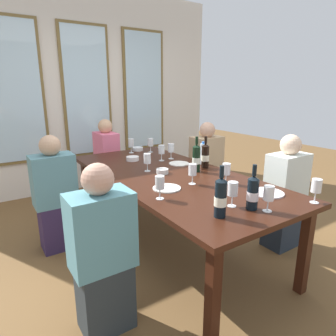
{
  "coord_description": "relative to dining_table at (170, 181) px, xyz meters",
  "views": [
    {
      "loc": [
        -1.47,
        -2.19,
        1.53
      ],
      "look_at": [
        0.0,
        0.04,
        0.79
      ],
      "focal_mm": 31.68,
      "sensor_mm": 36.0,
      "label": 1
    }
  ],
  "objects": [
    {
      "name": "wine_glass_3",
      "position": [
        -0.08,
        -0.87,
        0.18
      ],
      "size": [
        0.07,
        0.07,
        0.17
      ],
      "color": "white",
      "rests_on": "dining_table"
    },
    {
      "name": "dining_table",
      "position": [
        0.0,
        0.0,
        0.0
      ],
      "size": [
        1.1,
        2.43,
        0.74
      ],
      "color": "#35170D",
      "rests_on": "ground"
    },
    {
      "name": "back_wall_with_windows",
      "position": [
        0.0,
        2.24,
        0.77
      ],
      "size": [
        4.3,
        0.1,
        2.9
      ],
      "color": "silver",
      "rests_on": "ground"
    },
    {
      "name": "wine_glass_6",
      "position": [
        -0.13,
        0.2,
        0.18
      ],
      "size": [
        0.07,
        0.07,
        0.17
      ],
      "color": "white",
      "rests_on": "dining_table"
    },
    {
      "name": "white_plate_1",
      "position": [
        0.28,
        0.26,
        0.07
      ],
      "size": [
        0.21,
        0.21,
        0.01
      ],
      "primitive_type": "cylinder",
      "color": "white",
      "rests_on": "dining_table"
    },
    {
      "name": "wine_glass_9",
      "position": [
        0.33,
        0.03,
        0.18
      ],
      "size": [
        0.07,
        0.07,
        0.17
      ],
      "color": "white",
      "rests_on": "dining_table"
    },
    {
      "name": "wine_glass_8",
      "position": [
        0.24,
        -0.48,
        0.18
      ],
      "size": [
        0.07,
        0.07,
        0.17
      ],
      "color": "white",
      "rests_on": "dining_table"
    },
    {
      "name": "wine_glass_2",
      "position": [
        0.45,
        -1.14,
        0.18
      ],
      "size": [
        0.07,
        0.07,
        0.17
      ],
      "color": "white",
      "rests_on": "dining_table"
    },
    {
      "name": "wine_bottle_2",
      "position": [
        0.42,
        0.01,
        0.18
      ],
      "size": [
        0.08,
        0.08,
        0.32
      ],
      "color": "black",
      "rests_on": "dining_table"
    },
    {
      "name": "tasting_bowl_2",
      "position": [
        -0.05,
        0.06,
        0.08
      ],
      "size": [
        0.11,
        0.11,
        0.04
      ],
      "primitive_type": "cylinder",
      "color": "silver",
      "rests_on": "dining_table"
    },
    {
      "name": "seated_person_4",
      "position": [
        0.0,
        1.56,
        -0.15
      ],
      "size": [
        0.24,
        0.38,
        1.11
      ],
      "color": "#273640",
      "rests_on": "ground"
    },
    {
      "name": "wine_bottle_0",
      "position": [
        0.26,
        -0.06,
        0.19
      ],
      "size": [
        0.08,
        0.08,
        0.34
      ],
      "color": "black",
      "rests_on": "dining_table"
    },
    {
      "name": "white_plate_0",
      "position": [
        0.33,
        -0.83,
        0.07
      ],
      "size": [
        0.25,
        0.25,
        0.01
      ],
      "primitive_type": "cylinder",
      "color": "white",
      "rests_on": "dining_table"
    },
    {
      "name": "wine_glass_10",
      "position": [
        0.34,
        0.5,
        0.18
      ],
      "size": [
        0.07,
        0.07,
        0.17
      ],
      "color": "white",
      "rests_on": "dining_table"
    },
    {
      "name": "wine_glass_1",
      "position": [
        0.11,
        1.03,
        0.18
      ],
      "size": [
        0.07,
        0.07,
        0.17
      ],
      "color": "white",
      "rests_on": "dining_table"
    },
    {
      "name": "seated_person_1",
      "position": [
        0.92,
        0.56,
        -0.15
      ],
      "size": [
        0.38,
        0.24,
        1.11
      ],
      "color": "#31343E",
      "rests_on": "ground"
    },
    {
      "name": "wine_glass_5",
      "position": [
        0.33,
        0.93,
        0.18
      ],
      "size": [
        0.07,
        0.07,
        0.17
      ],
      "color": "white",
      "rests_on": "dining_table"
    },
    {
      "name": "ground_plane",
      "position": [
        0.0,
        0.0,
        -0.68
      ],
      "size": [
        12.0,
        12.0,
        0.0
      ],
      "primitive_type": "plane",
      "color": "brown"
    },
    {
      "name": "wine_glass_4",
      "position": [
        -0.01,
        -0.34,
        0.18
      ],
      "size": [
        0.07,
        0.07,
        0.17
      ],
      "color": "white",
      "rests_on": "dining_table"
    },
    {
      "name": "seated_person_0",
      "position": [
        -0.92,
        0.57,
        -0.15
      ],
      "size": [
        0.38,
        0.24,
        1.11
      ],
      "color": "#302244",
      "rests_on": "ground"
    },
    {
      "name": "tasting_bowl_0",
      "position": [
        0.24,
        1.1,
        0.08
      ],
      "size": [
        0.13,
        0.13,
        0.04
      ],
      "primitive_type": "cylinder",
      "color": "white",
      "rests_on": "dining_table"
    },
    {
      "name": "seated_person_2",
      "position": [
        -0.92,
        -0.62,
        -0.15
      ],
      "size": [
        0.38,
        0.24,
        1.11
      ],
      "color": "#282F33",
      "rests_on": "ground"
    },
    {
      "name": "wine_bottle_1",
      "position": [
        -0.26,
        -0.94,
        0.19
      ],
      "size": [
        0.08,
        0.08,
        0.33
      ],
      "color": "black",
      "rests_on": "dining_table"
    },
    {
      "name": "wine_glass_0",
      "position": [
        -0.41,
        -0.48,
        0.18
      ],
      "size": [
        0.07,
        0.07,
        0.17
      ],
      "color": "white",
      "rests_on": "dining_table"
    },
    {
      "name": "wine_glass_11",
      "position": [
        0.21,
        0.49,
        0.18
      ],
      "size": [
        0.07,
        0.07,
        0.17
      ],
      "color": "white",
      "rests_on": "dining_table"
    },
    {
      "name": "wine_bottle_3",
      "position": [
        -0.0,
        -0.97,
        0.18
      ],
      "size": [
        0.08,
        0.08,
        0.31
      ],
      "color": "black",
      "rests_on": "dining_table"
    },
    {
      "name": "tasting_bowl_1",
      "position": [
        -0.06,
        0.66,
        0.08
      ],
      "size": [
        0.14,
        0.14,
        0.04
      ],
      "primitive_type": "cylinder",
      "color": "white",
      "rests_on": "dining_table"
    },
    {
      "name": "seated_person_3",
      "position": [
        0.92,
        -0.59,
        -0.15
      ],
      "size": [
        0.38,
        0.24,
        1.11
      ],
      "color": "#232C38",
      "rests_on": "ground"
    },
    {
      "name": "water_bottle",
      "position": [
        0.48,
        0.11,
        0.18
      ],
      "size": [
        0.06,
        0.06,
        0.24
      ],
      "color": "white",
      "rests_on": "dining_table"
    },
    {
      "name": "wine_glass_7",
      "position": [
        0.06,
        -1.05,
        0.18
      ],
      "size": [
        0.07,
        0.07,
        0.17
      ],
      "color": "white",
      "rests_on": "dining_table"
    },
    {
      "name": "white_plate_2",
      "position": [
        -0.25,
        -0.32,
        0.07
      ],
      "size": [
        0.22,
        0.22,
        0.01
      ],
      "primitive_type": "cylinder",
      "color": "white",
      "rests_on": "dining_table"
    }
  ]
}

